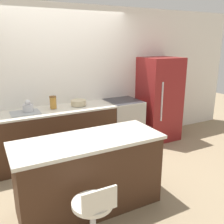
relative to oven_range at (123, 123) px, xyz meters
The scene contains 10 objects.
ground_plane 1.22m from the oven_range, 162.53° to the right, with size 14.00×14.00×0.00m, color #998466.
wall_back 1.41m from the oven_range, 161.91° to the left, with size 8.00×0.06×2.60m.
back_counter 1.40m from the oven_range, behind, with size 2.16×0.64×0.91m.
kitchen_island 1.96m from the oven_range, 132.20° to the right, with size 1.75×0.69×0.90m.
oven_range is the anchor object (origin of this frame).
refrigerator 0.93m from the oven_range, ahead, with size 0.75×0.68×1.68m.
stool_chair 2.62m from the oven_range, 126.33° to the right, with size 0.39×0.39×0.76m.
kettle 1.80m from the oven_range, behind, with size 0.17×0.17×0.19m.
mixing_bowl 1.01m from the oven_range, behind, with size 0.26×0.26×0.09m.
canister_jar 1.43m from the oven_range, behind, with size 0.11×0.11×0.21m.
Camera 1 is at (-1.25, -3.61, 1.99)m, focal length 40.00 mm.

